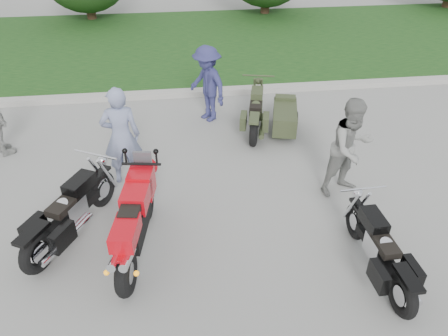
{
  "coord_description": "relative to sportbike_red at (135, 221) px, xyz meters",
  "views": [
    {
      "loc": [
        0.01,
        -4.75,
        4.85
      ],
      "look_at": [
        0.76,
        1.25,
        0.8
      ],
      "focal_mm": 35.0,
      "sensor_mm": 36.0,
      "label": 1
    }
  ],
  "objects": [
    {
      "name": "ground",
      "position": [
        0.69,
        -0.27,
        -0.63
      ],
      "size": [
        80.0,
        80.0,
        0.0
      ],
      "primitive_type": "plane",
      "color": "gray",
      "rests_on": "ground"
    },
    {
      "name": "curb",
      "position": [
        0.69,
        5.73,
        -0.56
      ],
      "size": [
        60.0,
        0.3,
        0.15
      ],
      "primitive_type": "cube",
      "color": "#A7A59D",
      "rests_on": "ground"
    },
    {
      "name": "grass_strip",
      "position": [
        0.69,
        9.88,
        -0.56
      ],
      "size": [
        60.0,
        8.0,
        0.14
      ],
      "primitive_type": "cube",
      "color": "#2E591E",
      "rests_on": "ground"
    },
    {
      "name": "sportbike_red",
      "position": [
        0.0,
        0.0,
        0.0
      ],
      "size": [
        0.62,
        2.26,
        1.07
      ],
      "rotation": [
        0.0,
        0.0,
        -0.16
      ],
      "color": "black",
      "rests_on": "ground"
    },
    {
      "name": "cruiser_left",
      "position": [
        -1.06,
        0.47,
        -0.18
      ],
      "size": [
        1.21,
        2.11,
        0.89
      ],
      "rotation": [
        0.0,
        0.0,
        -0.49
      ],
      "color": "black",
      "rests_on": "ground"
    },
    {
      "name": "cruiser_right",
      "position": [
        3.46,
        -0.88,
        -0.22
      ],
      "size": [
        0.39,
        2.11,
        0.81
      ],
      "rotation": [
        0.0,
        0.0,
        0.04
      ],
      "color": "black",
      "rests_on": "ground"
    },
    {
      "name": "cruiser_sidecar",
      "position": [
        2.87,
        3.54,
        -0.24
      ],
      "size": [
        1.35,
        2.13,
        0.83
      ],
      "rotation": [
        0.0,
        0.0,
        -0.24
      ],
      "color": "black",
      "rests_on": "ground"
    },
    {
      "name": "person_stripe",
      "position": [
        -0.29,
        2.01,
        0.32
      ],
      "size": [
        0.73,
        0.51,
        1.9
      ],
      "primitive_type": "imported",
      "rotation": [
        0.0,
        0.0,
        3.22
      ],
      "color": "#818BAF",
      "rests_on": "ground"
    },
    {
      "name": "person_grey",
      "position": [
        3.7,
        1.16,
        0.28
      ],
      "size": [
        1.07,
        0.95,
        1.83
      ],
      "primitive_type": "imported",
      "rotation": [
        0.0,
        0.0,
        0.34
      ],
      "color": "gray",
      "rests_on": "ground"
    },
    {
      "name": "person_denim",
      "position": [
        1.48,
        4.33,
        0.26
      ],
      "size": [
        1.18,
        1.32,
        1.78
      ],
      "primitive_type": "imported",
      "rotation": [
        0.0,
        0.0,
        -1.0
      ],
      "color": "navy",
      "rests_on": "ground"
    }
  ]
}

